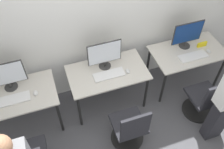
% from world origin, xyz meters
% --- Properties ---
extents(ground_plane, '(20.00, 20.00, 0.00)m').
position_xyz_m(ground_plane, '(0.00, 0.00, 0.00)').
color(ground_plane, '#4C4C51').
extents(wall_back, '(12.00, 0.05, 2.80)m').
position_xyz_m(wall_back, '(0.00, 0.78, 1.40)').
color(wall_back, silver).
rests_on(wall_back, ground_plane).
extents(desk_left, '(1.15, 0.66, 0.73)m').
position_xyz_m(desk_left, '(-1.34, 0.33, 0.64)').
color(desk_left, '#BCB7AD').
rests_on(desk_left, ground_plane).
extents(monitor_left, '(0.50, 0.18, 0.45)m').
position_xyz_m(monitor_left, '(-1.34, 0.49, 0.96)').
color(monitor_left, '#2D2D2D').
rests_on(monitor_left, desk_left).
extents(keyboard_left, '(0.45, 0.17, 0.02)m').
position_xyz_m(keyboard_left, '(-1.34, 0.26, 0.74)').
color(keyboard_left, silver).
rests_on(keyboard_left, desk_left).
extents(mouse_left, '(0.06, 0.09, 0.03)m').
position_xyz_m(mouse_left, '(-1.04, 0.26, 0.74)').
color(mouse_left, silver).
rests_on(mouse_left, desk_left).
extents(desk_center, '(1.15, 0.66, 0.73)m').
position_xyz_m(desk_center, '(0.00, 0.33, 0.64)').
color(desk_center, '#BCB7AD').
rests_on(desk_center, ground_plane).
extents(monitor_center, '(0.50, 0.18, 0.45)m').
position_xyz_m(monitor_center, '(0.00, 0.45, 0.96)').
color(monitor_center, '#2D2D2D').
rests_on(monitor_center, desk_center).
extents(keyboard_center, '(0.45, 0.17, 0.02)m').
position_xyz_m(keyboard_center, '(0.00, 0.26, 0.74)').
color(keyboard_center, silver).
rests_on(keyboard_center, desk_center).
extents(mouse_center, '(0.06, 0.09, 0.03)m').
position_xyz_m(mouse_center, '(0.28, 0.23, 0.74)').
color(mouse_center, silver).
rests_on(mouse_center, desk_center).
extents(office_chair_center, '(0.48, 0.48, 0.87)m').
position_xyz_m(office_chair_center, '(0.06, -0.45, 0.35)').
color(office_chair_center, black).
rests_on(office_chair_center, ground_plane).
extents(desk_right, '(1.15, 0.66, 0.73)m').
position_xyz_m(desk_right, '(1.34, 0.33, 0.64)').
color(desk_right, '#BCB7AD').
rests_on(desk_right, ground_plane).
extents(monitor_right, '(0.50, 0.18, 0.45)m').
position_xyz_m(monitor_right, '(1.34, 0.46, 0.96)').
color(monitor_right, '#2D2D2D').
rests_on(monitor_right, desk_right).
extents(keyboard_right, '(0.45, 0.17, 0.02)m').
position_xyz_m(keyboard_right, '(1.34, 0.20, 0.74)').
color(keyboard_right, silver).
rests_on(keyboard_right, desk_right).
extents(mouse_right, '(0.06, 0.09, 0.03)m').
position_xyz_m(mouse_right, '(1.62, 0.22, 0.74)').
color(mouse_right, silver).
rests_on(mouse_right, desk_right).
extents(office_chair_right, '(0.48, 0.48, 0.87)m').
position_xyz_m(office_chair_right, '(1.30, -0.37, 0.35)').
color(office_chair_right, black).
rests_on(office_chair_right, ground_plane).
extents(placard_right, '(0.16, 0.03, 0.08)m').
position_xyz_m(placard_right, '(1.59, 0.36, 0.77)').
color(placard_right, yellow).
rests_on(placard_right, desk_right).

